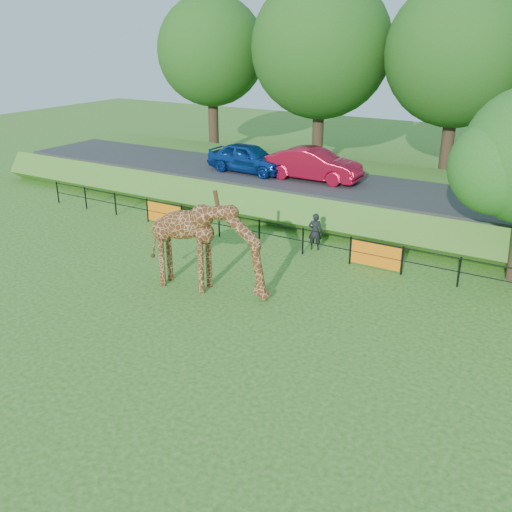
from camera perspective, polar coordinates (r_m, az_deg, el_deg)
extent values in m
plane|color=#275F17|center=(16.63, -7.90, -8.52)|extent=(90.00, 90.00, 0.00)
cube|color=#275F17|center=(29.13, 11.36, 6.05)|extent=(40.00, 9.00, 1.30)
cube|color=#2D2D30|center=(27.58, 10.38, 6.77)|extent=(40.00, 5.00, 0.12)
imported|color=#1440A3|center=(29.70, -0.77, 9.79)|extent=(4.46, 1.98, 1.49)
imported|color=#BA0D2B|center=(28.21, 5.82, 9.09)|extent=(4.71, 1.70, 1.54)
imported|color=black|center=(23.01, 5.93, 2.45)|extent=(0.64, 0.53, 1.53)
sphere|color=#23621B|center=(20.55, 23.04, 8.23)|extent=(3.22, 3.22, 3.22)
cylinder|color=#372719|center=(40.81, -4.29, 13.50)|extent=(0.70, 0.70, 5.00)
sphere|color=#194F15|center=(40.41, -4.47, 19.79)|extent=(7.20, 7.20, 7.20)
cylinder|color=#372719|center=(36.84, 6.22, 12.54)|extent=(0.70, 0.70, 5.00)
sphere|color=#194F15|center=(36.39, 6.54, 20.03)|extent=(8.40, 8.40, 8.40)
cylinder|color=#372719|center=(34.32, 18.62, 10.88)|extent=(0.70, 0.70, 5.00)
sphere|color=#194F15|center=(33.84, 19.60, 18.59)|extent=(7.80, 7.80, 7.80)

